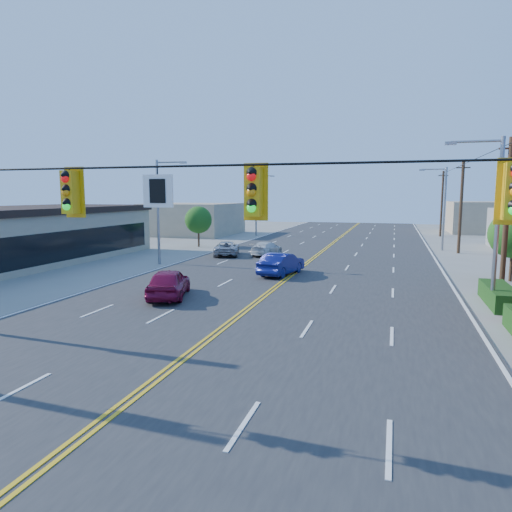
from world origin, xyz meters
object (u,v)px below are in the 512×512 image
(signal_span, at_px, (109,215))
(car_silver, at_px, (227,249))
(car_white, at_px, (266,249))
(car_magenta, at_px, (169,284))
(car_blue, at_px, (281,265))

(signal_span, relative_size, car_silver, 5.44)
(car_white, xyz_separation_m, car_silver, (-3.38, -0.97, 0.02))
(car_magenta, bearing_deg, car_white, -108.46)
(car_silver, bearing_deg, car_blue, 113.56)
(signal_span, distance_m, car_silver, 29.39)
(car_white, relative_size, car_silver, 0.93)
(car_blue, bearing_deg, signal_span, 102.51)
(car_silver, bearing_deg, car_white, 179.16)
(car_magenta, relative_size, car_blue, 0.99)
(signal_span, xyz_separation_m, car_blue, (-0.58, 19.87, -4.15))
(signal_span, distance_m, car_blue, 20.31)
(car_magenta, xyz_separation_m, car_silver, (-2.98, 16.55, -0.14))
(car_blue, distance_m, car_white, 9.86)
(car_magenta, distance_m, car_blue, 9.25)
(car_blue, height_order, car_silver, car_blue)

